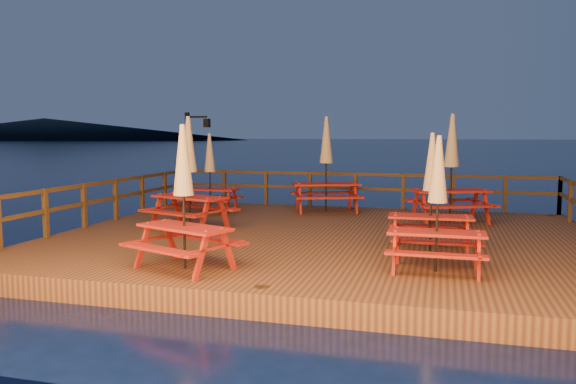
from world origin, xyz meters
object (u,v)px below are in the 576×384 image
object	(u,v)px
picnic_table_0	(431,190)
lamp_post	(192,149)
picnic_table_1	(189,171)
picnic_table_2	(326,162)

from	to	relation	value
picnic_table_0	lamp_post	bearing A→B (deg)	140.92
picnic_table_1	picnic_table_2	distance (m)	4.70
picnic_table_1	picnic_table_2	xyz separation A→B (m)	(2.54, 3.95, 0.05)
lamp_post	picnic_table_2	world-z (taller)	lamp_post
lamp_post	picnic_table_1	world-z (taller)	lamp_post
picnic_table_0	picnic_table_1	xyz separation A→B (m)	(-5.65, 0.98, 0.20)
lamp_post	picnic_table_1	distance (m)	5.24
lamp_post	picnic_table_1	bearing A→B (deg)	-65.84
picnic_table_0	picnic_table_1	bearing A→B (deg)	167.51
lamp_post	picnic_table_0	xyz separation A→B (m)	(7.79, -5.75, -0.58)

